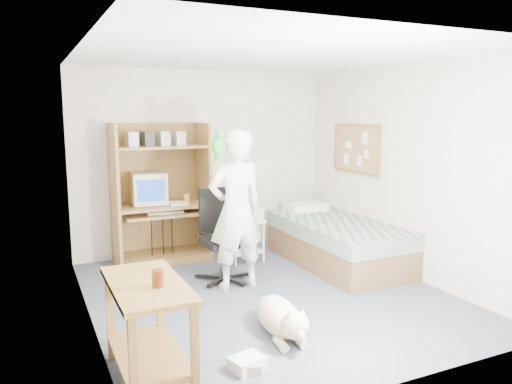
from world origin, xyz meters
The scene contains 21 objects.
floor centered at (0.00, 0.00, 0.00)m, with size 4.00×4.00×0.00m, color #414859.
wall_back centered at (0.00, 2.00, 1.25)m, with size 3.60×0.02×2.50m, color silver.
wall_right centered at (1.80, 0.00, 1.25)m, with size 0.02×4.00×2.50m, color silver.
wall_left centered at (-1.80, 0.00, 1.25)m, with size 0.02×4.00×2.50m, color silver.
ceiling centered at (0.00, 0.00, 2.50)m, with size 3.60×4.00×0.02m, color white.
computer_hutch centered at (-0.70, 1.74, 0.82)m, with size 1.20×0.63×1.80m.
bed centered at (1.30, 0.62, 0.29)m, with size 1.02×2.02×0.66m.
side_desk centered at (-1.55, -1.20, 0.49)m, with size 0.50×1.00×0.75m.
corkboard centered at (1.77, 0.90, 1.45)m, with size 0.04×0.94×0.66m.
office_chair centered at (-0.26, 0.66, 0.38)m, with size 0.59×0.59×1.05m.
person centered at (-0.21, 0.35, 0.88)m, with size 0.64×0.42×1.75m, color white.
parrot centered at (-0.41, 0.37, 1.60)m, with size 0.13×0.22×0.35m.
dog centered at (-0.34, -0.94, 0.17)m, with size 0.41×1.02×0.38m.
printer_cart centered at (0.26, 1.22, 0.37)m, with size 0.49×0.40×0.56m.
printer centered at (0.26, 1.22, 0.65)m, with size 0.42×0.32×0.18m, color beige.
crt_monitor centered at (-0.84, 1.75, 0.97)m, with size 0.46×0.49×0.40m.
keyboard centered at (-0.68, 1.58, 0.67)m, with size 0.45×0.16×0.03m, color beige.
pencil_cup centered at (-0.37, 1.65, 0.82)m, with size 0.08×0.08×0.12m, color gold.
drink_glass centered at (-1.50, -1.32, 0.81)m, with size 0.08×0.08×0.12m, color #42200A.
floor_box_a centered at (-0.84, -1.35, 0.05)m, with size 0.25×0.20×0.10m, color white.
floor_box_b centered at (-0.85, -1.37, 0.04)m, with size 0.18×0.22×0.08m, color #A6A6A1.
Camera 1 is at (-2.28, -4.58, 1.94)m, focal length 35.00 mm.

